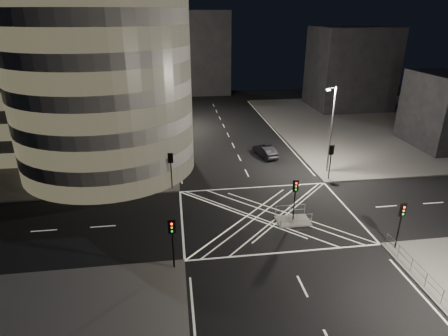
{
  "coord_description": "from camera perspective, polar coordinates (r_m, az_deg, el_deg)",
  "views": [
    {
      "loc": [
        -8.28,
        -29.87,
        17.65
      ],
      "look_at": [
        -3.45,
        4.78,
        3.0
      ],
      "focal_mm": 30.0,
      "sensor_mm": 36.0,
      "label": 1
    }
  ],
  "objects": [
    {
      "name": "ground",
      "position": [
        35.67,
        6.62,
        -7.11
      ],
      "size": [
        120.0,
        120.0,
        0.0
      ],
      "primitive_type": "plane",
      "color": "black",
      "rests_on": "ground"
    },
    {
      "name": "sidewalk_far_left",
      "position": [
        63.03,
        -26.82,
        4.04
      ],
      "size": [
        42.0,
        42.0,
        0.15
      ],
      "primitive_type": "cube",
      "color": "#5A5754",
      "rests_on": "ground"
    },
    {
      "name": "sidewalk_far_right",
      "position": [
        70.24,
        24.61,
        6.15
      ],
      "size": [
        42.0,
        42.0,
        0.15
      ],
      "primitive_type": "cube",
      "color": "#5A5754",
      "rests_on": "ground"
    },
    {
      "name": "central_island",
      "position": [
        34.92,
        10.44,
        -7.92
      ],
      "size": [
        3.0,
        2.0,
        0.15
      ],
      "primitive_type": "cube",
      "color": "slate",
      "rests_on": "ground"
    },
    {
      "name": "office_tower_curved",
      "position": [
        50.43,
        -23.05,
        15.32
      ],
      "size": [
        30.0,
        29.0,
        27.2
      ],
      "color": "gray",
      "rests_on": "sidewalk_far_left"
    },
    {
      "name": "office_block_rear",
      "position": [
        73.46,
        -19.49,
        16.42
      ],
      "size": [
        24.0,
        16.0,
        22.0
      ],
      "primitive_type": "cube",
      "color": "gray",
      "rests_on": "sidewalk_far_left"
    },
    {
      "name": "building_right_far",
      "position": [
        78.47,
        18.64,
        14.26
      ],
      "size": [
        14.0,
        12.0,
        15.0
      ],
      "primitive_type": "cube",
      "color": "black",
      "rests_on": "sidewalk_far_right"
    },
    {
      "name": "building_far_end",
      "position": [
        88.4,
        -5.35,
        17.01
      ],
      "size": [
        18.0,
        8.0,
        18.0
      ],
      "primitive_type": "cube",
      "color": "black",
      "rests_on": "ground"
    },
    {
      "name": "tree_a",
      "position": [
        41.15,
        -10.61,
        3.45
      ],
      "size": [
        4.68,
        4.68,
        6.89
      ],
      "color": "black",
      "rests_on": "sidewalk_far_left"
    },
    {
      "name": "tree_b",
      "position": [
        46.65,
        -10.44,
        6.73
      ],
      "size": [
        4.81,
        4.81,
        7.73
      ],
      "color": "black",
      "rests_on": "sidewalk_far_left"
    },
    {
      "name": "tree_c",
      "position": [
        52.48,
        -10.23,
        8.35
      ],
      "size": [
        4.37,
        4.37,
        7.32
      ],
      "color": "black",
      "rests_on": "sidewalk_far_left"
    },
    {
      "name": "tree_d",
      "position": [
        58.14,
        -10.12,
        10.58
      ],
      "size": [
        5.16,
        5.16,
        8.6
      ],
      "color": "black",
      "rests_on": "sidewalk_far_left"
    },
    {
      "name": "tree_e",
      "position": [
        64.21,
        -9.93,
        10.83
      ],
      "size": [
        4.46,
        4.46,
        7.21
      ],
      "color": "black",
      "rests_on": "sidewalk_far_left"
    },
    {
      "name": "traffic_signal_fl",
      "position": [
        39.53,
        -8.11,
        0.59
      ],
      "size": [
        0.55,
        0.22,
        4.0
      ],
      "color": "black",
      "rests_on": "sidewalk_far_left"
    },
    {
      "name": "traffic_signal_nl",
      "position": [
        27.38,
        -7.89,
        -10.08
      ],
      "size": [
        0.55,
        0.22,
        4.0
      ],
      "color": "black",
      "rests_on": "sidewalk_near_left"
    },
    {
      "name": "traffic_signal_fr",
      "position": [
        43.06,
        15.99,
        1.79
      ],
      "size": [
        0.55,
        0.22,
        4.0
      ],
      "color": "black",
      "rests_on": "sidewalk_far_right"
    },
    {
      "name": "traffic_signal_nr",
      "position": [
        32.27,
        25.38,
        -6.87
      ],
      "size": [
        0.55,
        0.22,
        4.0
      ],
      "color": "black",
      "rests_on": "sidewalk_near_right"
    },
    {
      "name": "traffic_signal_island",
      "position": [
        33.58,
        10.78,
        -3.74
      ],
      "size": [
        0.55,
        0.22,
        4.0
      ],
      "color": "black",
      "rests_on": "central_island"
    },
    {
      "name": "street_lamp_left_near",
      "position": [
        43.6,
        -9.19,
        6.3
      ],
      "size": [
        1.25,
        0.25,
        10.0
      ],
      "color": "slate",
      "rests_on": "sidewalk_far_left"
    },
    {
      "name": "street_lamp_left_far",
      "position": [
        61.1,
        -9.02,
        11.01
      ],
      "size": [
        1.25,
        0.25,
        10.0
      ],
      "color": "slate",
      "rests_on": "sidewalk_far_left"
    },
    {
      "name": "street_lamp_right_far",
      "position": [
        44.4,
        16.01,
        6.0
      ],
      "size": [
        1.25,
        0.25,
        10.0
      ],
      "color": "slate",
      "rests_on": "sidewalk_far_right"
    },
    {
      "name": "railing_near_right",
      "position": [
        29.6,
        29.36,
        -15.62
      ],
      "size": [
        0.06,
        11.7,
        1.1
      ],
      "primitive_type": "cube",
      "color": "slate",
      "rests_on": "sidewalk_near_right"
    },
    {
      "name": "railing_island_south",
      "position": [
        33.88,
        10.97,
        -7.77
      ],
      "size": [
        2.8,
        0.06,
        1.1
      ],
      "primitive_type": "cube",
      "color": "slate",
      "rests_on": "central_island"
    },
    {
      "name": "railing_island_north",
      "position": [
        35.35,
        10.07,
        -6.32
      ],
      "size": [
        2.8,
        0.06,
        1.1
      ],
      "primitive_type": "cube",
      "color": "slate",
      "rests_on": "central_island"
    },
    {
      "name": "sedan",
      "position": [
        49.42,
        6.3,
        2.59
      ],
      "size": [
        2.71,
        4.86,
        1.52
      ],
      "primitive_type": "imported",
      "rotation": [
        0.0,
        0.0,
        3.4
      ],
      "color": "black",
      "rests_on": "ground"
    }
  ]
}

